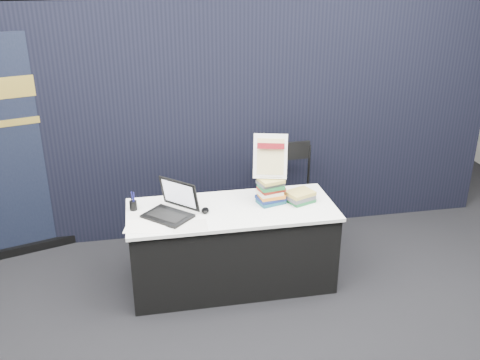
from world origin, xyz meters
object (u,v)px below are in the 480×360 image
at_px(display_table, 232,246).
at_px(stacking_chair, 292,193).
at_px(info_sign, 270,157).
at_px(pullup_banner, 16,162).
at_px(book_stack_tall, 270,191).
at_px(book_stack_short, 300,197).
at_px(laptop, 167,207).

xyz_separation_m(display_table, stacking_chair, (0.70, 0.55, 0.21)).
relative_size(info_sign, pullup_banner, 0.18).
xyz_separation_m(book_stack_tall, pullup_banner, (-2.26, 0.91, 0.09)).
relative_size(pullup_banner, stacking_chair, 2.04).
xyz_separation_m(display_table, info_sign, (0.35, 0.07, 0.80)).
height_order(display_table, book_stack_short, book_stack_short).
height_order(book_stack_tall, info_sign, info_sign).
bearing_deg(stacking_chair, info_sign, -128.95).
xyz_separation_m(book_stack_short, pullup_banner, (-2.53, 0.93, 0.16)).
relative_size(book_stack_tall, pullup_banner, 0.11).
relative_size(book_stack_short, stacking_chair, 0.26).
bearing_deg(book_stack_tall, info_sign, 90.00).
relative_size(info_sign, stacking_chair, 0.38).
xyz_separation_m(display_table, pullup_banner, (-1.91, 0.95, 0.58)).
xyz_separation_m(display_table, laptop, (-0.56, -0.02, 0.44)).
distance_m(info_sign, stacking_chair, 0.84).
distance_m(book_stack_tall, stacking_chair, 0.68).
bearing_deg(book_stack_short, info_sign, 168.64).
height_order(display_table, info_sign, info_sign).
bearing_deg(book_stack_short, laptop, -178.40).
bearing_deg(display_table, info_sign, 11.32).
distance_m(display_table, laptop, 0.71).
distance_m(book_stack_tall, info_sign, 0.31).
bearing_deg(stacking_chair, book_stack_tall, -127.28).
bearing_deg(book_stack_short, stacking_chair, 81.04).
distance_m(laptop, pullup_banner, 1.67).
bearing_deg(laptop, display_table, 45.37).
bearing_deg(stacking_chair, pullup_banner, 168.55).
relative_size(laptop, stacking_chair, 0.49).
xyz_separation_m(book_stack_tall, book_stack_short, (0.27, -0.02, -0.07)).
bearing_deg(info_sign, pullup_banner, 173.83).
xyz_separation_m(laptop, book_stack_short, (1.17, 0.03, -0.02)).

